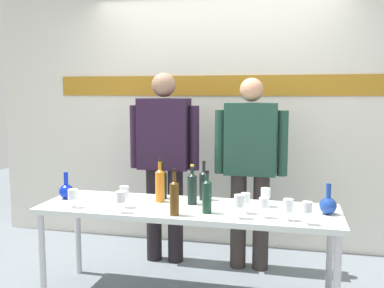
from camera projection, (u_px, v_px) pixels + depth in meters
name	position (u px, v px, depth m)	size (l,w,h in m)	color
back_wall	(218.00, 98.00, 4.42)	(4.82, 0.11, 3.00)	silver
display_table	(187.00, 214.00, 3.23)	(2.20, 0.65, 0.72)	silver
decanter_blue_left	(66.00, 191.00, 3.46)	(0.11, 0.11, 0.21)	#0C25BA
decanter_blue_right	(328.00, 205.00, 3.02)	(0.12, 0.12, 0.22)	navy
presenter_left	(164.00, 154.00, 3.97)	(0.65, 0.22, 1.73)	black
presenter_right	(250.00, 161.00, 3.80)	(0.63, 0.22, 1.68)	#322B28
wine_bottle_0	(162.00, 183.00, 3.46)	(0.07, 0.07, 0.30)	black
wine_bottle_1	(174.00, 196.00, 2.99)	(0.06, 0.06, 0.32)	#503210
wine_bottle_2	(192.00, 187.00, 3.28)	(0.07, 0.07, 0.30)	black
wine_bottle_3	(207.00, 195.00, 3.04)	(0.07, 0.07, 0.30)	#153424
wine_bottle_4	(204.00, 184.00, 3.42)	(0.07, 0.07, 0.31)	black
wine_bottle_5	(160.00, 184.00, 3.36)	(0.07, 0.07, 0.33)	orange
wine_glass_left_0	(124.00, 192.00, 3.19)	(0.07, 0.07, 0.16)	white
wine_glass_left_1	(73.00, 194.00, 3.19)	(0.07, 0.07, 0.14)	white
wine_glass_left_2	(121.00, 197.00, 3.05)	(0.07, 0.07, 0.15)	white
wine_glass_right_0	(245.00, 198.00, 3.03)	(0.06, 0.06, 0.15)	white
wine_glass_right_1	(264.00, 203.00, 2.93)	(0.07, 0.07, 0.14)	white
wine_glass_right_2	(266.00, 193.00, 3.22)	(0.07, 0.07, 0.14)	white
wine_glass_right_3	(307.00, 208.00, 2.78)	(0.07, 0.07, 0.15)	white
wine_glass_right_4	(288.00, 206.00, 2.87)	(0.07, 0.07, 0.14)	white
wine_glass_right_5	(239.00, 201.00, 2.91)	(0.07, 0.07, 0.16)	white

